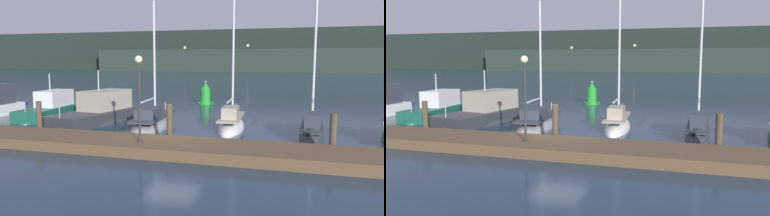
# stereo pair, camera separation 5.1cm
# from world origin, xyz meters

# --- Properties ---
(ground_plane) EXTENTS (400.00, 400.00, 0.00)m
(ground_plane) POSITION_xyz_m (0.00, 0.00, 0.00)
(ground_plane) COLOR #1E3347
(dock) EXTENTS (36.25, 2.80, 0.45)m
(dock) POSITION_xyz_m (0.00, -1.87, 0.23)
(dock) COLOR brown
(dock) RESTS_ON ground
(mooring_pile_1) EXTENTS (0.28, 0.28, 1.76)m
(mooring_pile_1) POSITION_xyz_m (-7.14, -0.22, 0.88)
(mooring_pile_1) COLOR #4C3D2D
(mooring_pile_1) RESTS_ON ground
(mooring_pile_2) EXTENTS (0.28, 0.28, 1.83)m
(mooring_pile_2) POSITION_xyz_m (0.00, -0.22, 0.91)
(mooring_pile_2) COLOR #4C3D2D
(mooring_pile_2) RESTS_ON ground
(mooring_pile_3) EXTENTS (0.28, 0.28, 1.70)m
(mooring_pile_3) POSITION_xyz_m (7.14, -0.22, 0.85)
(mooring_pile_3) COLOR #4C3D2D
(mooring_pile_3) RESTS_ON ground
(motorboat_berth_2) EXTENTS (2.59, 6.37, 3.49)m
(motorboat_berth_2) POSITION_xyz_m (-10.41, 5.03, 0.31)
(motorboat_berth_2) COLOR #195647
(motorboat_berth_2) RESTS_ON ground
(motorboat_berth_3) EXTENTS (3.87, 7.82, 3.89)m
(motorboat_berth_3) POSITION_xyz_m (-6.22, 4.16, 0.32)
(motorboat_berth_3) COLOR #2D3338
(motorboat_berth_3) RESTS_ON ground
(sailboat_berth_4) EXTENTS (2.36, 6.33, 7.87)m
(sailboat_berth_4) POSITION_xyz_m (-2.30, 3.33, 0.11)
(sailboat_berth_4) COLOR gray
(sailboat_berth_4) RESTS_ON ground
(sailboat_berth_5) EXTENTS (1.67, 5.09, 7.96)m
(sailboat_berth_5) POSITION_xyz_m (2.13, 4.14, 0.16)
(sailboat_berth_5) COLOR white
(sailboat_berth_5) RESTS_ON ground
(sailboat_berth_6) EXTENTS (1.38, 5.60, 7.76)m
(sailboat_berth_6) POSITION_xyz_m (6.42, 3.50, 0.11)
(sailboat_berth_6) COLOR #2D3338
(sailboat_berth_6) RESTS_ON ground
(channel_buoy) EXTENTS (1.42, 1.42, 2.03)m
(channel_buoy) POSITION_xyz_m (-2.24, 15.48, 0.76)
(channel_buoy) COLOR green
(channel_buoy) RESTS_ON ground
(dock_lamppost) EXTENTS (0.32, 0.32, 3.60)m
(dock_lamppost) POSITION_xyz_m (-0.63, -2.14, 2.89)
(dock_lamppost) COLOR #2D2D33
(dock_lamppost) RESTS_ON dock
(hillside_backdrop) EXTENTS (240.00, 23.00, 13.99)m
(hillside_backdrop) POSITION_xyz_m (1.52, 114.79, 6.45)
(hillside_backdrop) COLOR #1E2823
(hillside_backdrop) RESTS_ON ground
(rowboat_adrift) EXTENTS (3.02, 2.93, 0.56)m
(rowboat_adrift) POSITION_xyz_m (-18.34, 11.48, 0.00)
(rowboat_adrift) COLOR navy
(rowboat_adrift) RESTS_ON ground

